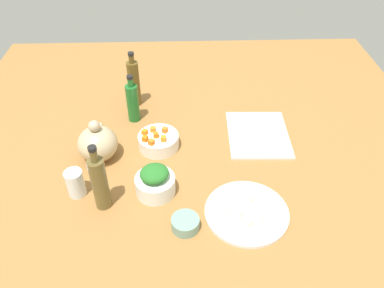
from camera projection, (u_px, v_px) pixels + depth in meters
tabletop at (192, 158)px, 141.06cm from camera, size 190.00×190.00×3.00cm
cutting_board at (258, 135)px, 148.30cm from camera, size 29.26×23.80×1.00cm
plate_tofu at (247, 212)px, 118.50cm from camera, size 25.93×25.93×1.20cm
bowl_greens at (155, 185)px, 124.02cm from camera, size 12.95×12.95×6.19cm
bowl_carrots at (159, 141)px, 141.83cm from camera, size 14.92×14.92×5.29cm
bowl_small_side at (185, 223)px, 113.62cm from camera, size 8.43×8.43×3.75cm
teapot at (97, 144)px, 134.93cm from camera, size 16.15×14.01×15.89cm
bottle_0 at (133, 102)px, 151.45cm from camera, size 4.80×4.80×20.10cm
bottle_1 at (99, 182)px, 115.33cm from camera, size 5.02×5.02×23.92cm
bottle_2 at (134, 83)px, 158.95cm from camera, size 4.78×4.78×23.93cm
drinking_glass_0 at (75, 183)px, 122.50cm from camera, size 5.82×5.82×9.32cm
carrot_cube_0 at (163, 139)px, 137.33cm from camera, size 1.93×1.93×1.80cm
carrot_cube_1 at (156, 135)px, 138.94cm from camera, size 1.86×1.86×1.80cm
carrot_cube_2 at (151, 142)px, 135.89cm from camera, size 2.49×2.49×1.80cm
carrot_cube_3 at (165, 130)px, 141.22cm from camera, size 2.40×2.40×1.80cm
carrot_cube_4 at (145, 139)px, 137.31cm from camera, size 2.38×2.38×1.80cm
carrot_cube_5 at (145, 132)px, 140.20cm from camera, size 2.42×2.42×1.80cm
carrot_cube_6 at (153, 129)px, 141.54cm from camera, size 2.02×2.02×1.80cm
chopped_greens_mound at (154, 173)px, 120.67cm from camera, size 12.40×12.53×4.26cm
tofu_cube_0 at (238, 200)px, 120.23cm from camera, size 2.53×2.53×2.20cm
tofu_cube_1 at (262, 215)px, 115.50cm from camera, size 3.08×3.08×2.20cm
tofu_cube_2 at (238, 214)px, 115.84cm from camera, size 3.05×3.05×2.20cm
tofu_cube_3 at (250, 199)px, 120.55cm from camera, size 3.09×3.09×2.20cm
tofu_cube_4 at (248, 222)px, 113.46cm from camera, size 2.99×2.99×2.20cm
tofu_cube_5 at (229, 207)px, 117.96cm from camera, size 3.10×3.10×2.20cm
dumpling_0 at (270, 142)px, 142.48cm from camera, size 6.81×6.86×2.26cm
dumpling_1 at (256, 133)px, 145.89cm from camera, size 6.46×6.41×3.11cm
dumpling_2 at (248, 144)px, 141.22cm from camera, size 4.83×4.87×2.47cm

